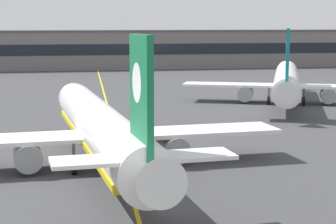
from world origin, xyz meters
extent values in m
plane|color=#3D3D3F|center=(0.00, 0.00, 0.00)|extent=(400.00, 400.00, 0.00)
cube|color=yellow|center=(0.00, 30.00, 0.00)|extent=(10.17, 179.75, 0.01)
cylinder|color=white|center=(-2.84, 12.99, 3.50)|extent=(6.44, 36.18, 3.80)
cone|color=white|center=(-4.26, 32.24, 3.50)|extent=(3.79, 2.86, 3.61)
cone|color=white|center=(-1.42, -6.36, 3.90)|extent=(3.05, 3.00, 2.85)
cube|color=gold|center=(-2.84, 12.99, 2.46)|extent=(6.15, 33.30, 0.44)
cube|color=black|center=(-4.12, 30.34, 4.17)|extent=(2.92, 1.31, 0.60)
cube|color=white|center=(-2.89, 13.59, 2.65)|extent=(32.27, 7.14, 0.36)
cylinder|color=gray|center=(-9.00, 12.14, 1.43)|extent=(2.56, 3.76, 2.30)
cylinder|color=black|center=(-9.13, 13.98, 1.43)|extent=(1.96, 0.32, 1.95)
cylinder|color=gray|center=(3.37, 13.05, 1.43)|extent=(2.56, 3.76, 2.30)
cylinder|color=black|center=(3.23, 14.89, 1.43)|extent=(1.96, 0.32, 1.95)
cube|color=#147042|center=(-1.68, -2.77, 8.05)|extent=(0.75, 4.82, 7.20)
cylinder|color=white|center=(-1.70, -2.47, 8.77)|extent=(0.62, 2.43, 2.40)
cube|color=white|center=(-1.64, -3.36, 4.36)|extent=(11.18, 3.60, 0.24)
cylinder|color=#4C4C51|center=(-3.91, 27.45, 1.48)|extent=(0.24, 0.24, 1.60)
cylinder|color=black|center=(-3.91, 27.45, 0.45)|extent=(0.47, 0.93, 0.90)
cylinder|color=#4C4C51|center=(-5.29, 10.81, 1.77)|extent=(0.24, 0.24, 1.60)
cylinder|color=black|center=(-5.29, 10.81, 0.65)|extent=(0.49, 1.33, 1.30)
cylinder|color=#4C4C51|center=(-0.10, 11.19, 1.77)|extent=(0.24, 0.24, 1.60)
cylinder|color=black|center=(-0.10, 11.19, 0.65)|extent=(0.49, 1.33, 1.30)
cylinder|color=white|center=(28.40, 49.52, 3.48)|extent=(16.78, 34.67, 3.78)
cone|color=white|center=(35.51, 67.36, 3.48)|extent=(4.29, 3.73, 3.59)
cone|color=white|center=(21.25, 31.59, 3.88)|extent=(3.67, 3.64, 2.84)
cube|color=white|center=(28.40, 49.52, 2.44)|extent=(15.65, 31.98, 0.44)
cube|color=black|center=(34.81, 65.60, 4.14)|extent=(3.04, 2.07, 0.60)
cube|color=white|center=(28.62, 50.07, 2.63)|extent=(31.34, 16.23, 0.36)
cylinder|color=gray|center=(22.52, 51.44, 1.42)|extent=(3.45, 4.17, 2.29)
cylinder|color=black|center=(23.20, 53.15, 1.42)|extent=(1.87, 0.89, 1.95)
cylinder|color=gray|center=(33.98, 46.87, 1.42)|extent=(3.45, 4.17, 2.29)
cylinder|color=black|center=(34.66, 48.58, 1.42)|extent=(1.87, 0.89, 1.95)
cube|color=#0F7A89|center=(22.57, 34.92, 8.01)|extent=(2.14, 4.58, 7.16)
cylinder|color=white|center=(22.68, 35.19, 8.73)|extent=(1.29, 2.38, 2.39)
cube|color=white|center=(22.35, 34.36, 4.33)|extent=(11.20, 6.64, 0.24)
cylinder|color=#4C4C51|center=(33.74, 62.92, 1.47)|extent=(0.24, 0.24, 1.59)
cylinder|color=black|center=(33.74, 62.92, 0.45)|extent=(0.70, 0.98, 0.90)
cylinder|color=#4C4C51|center=(25.26, 48.63, 1.77)|extent=(0.24, 0.24, 1.59)
cylinder|color=black|center=(25.26, 48.63, 0.65)|extent=(0.85, 1.35, 1.29)
cylinder|color=#4C4C51|center=(30.06, 46.71, 1.77)|extent=(0.24, 0.24, 1.59)
cylinder|color=black|center=(30.06, 46.71, 0.65)|extent=(0.85, 1.35, 1.29)
cone|color=orange|center=(-2.64, 29.31, 0.28)|extent=(0.36, 0.36, 0.55)
cylinder|color=white|center=(-2.64, 29.31, 0.30)|extent=(0.23, 0.23, 0.07)
cube|color=orange|center=(-2.64, 29.31, 0.01)|extent=(0.44, 0.44, 0.03)
cube|color=slate|center=(9.40, 125.81, 4.92)|extent=(167.85, 12.00, 9.85)
cube|color=black|center=(9.40, 119.76, 5.32)|extent=(161.13, 0.12, 2.80)
cube|color=#4E4A47|center=(9.40, 125.81, 10.05)|extent=(168.25, 12.40, 0.40)
camera|label=1|loc=(-6.92, -38.64, 12.37)|focal=65.59mm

